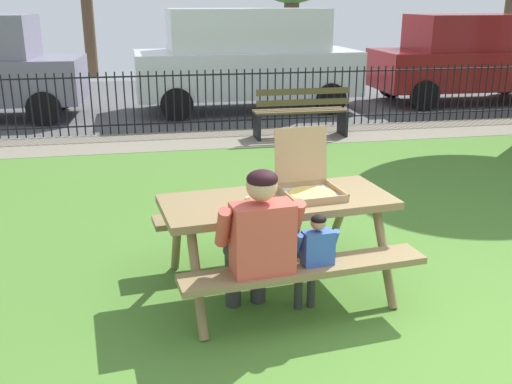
{
  "coord_description": "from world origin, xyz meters",
  "views": [
    {
      "loc": [
        -2.06,
        -2.87,
        2.24
      ],
      "look_at": [
        -1.18,
        1.56,
        0.75
      ],
      "focal_mm": 40.9,
      "sensor_mm": 36.0,
      "label": 1
    }
  ],
  "objects_px": {
    "pizza_slice_on_table": "(261,200)",
    "park_bench_center": "(301,113)",
    "child_at_table": "(314,255)",
    "pizza_box_open": "(308,182)",
    "adult_at_table": "(258,240)",
    "parked_car_left": "(247,58)",
    "picnic_table_foreground": "(277,219)",
    "parked_car_center": "(471,57)"
  },
  "relations": [
    {
      "from": "parked_car_center",
      "to": "park_bench_center",
      "type": "bearing_deg",
      "value": -149.73
    },
    {
      "from": "pizza_box_open",
      "to": "child_at_table",
      "type": "distance_m",
      "value": 0.71
    },
    {
      "from": "pizza_slice_on_table",
      "to": "child_at_table",
      "type": "relative_size",
      "value": 0.33
    },
    {
      "from": "picnic_table_foreground",
      "to": "adult_at_table",
      "type": "height_order",
      "value": "adult_at_table"
    },
    {
      "from": "parked_car_left",
      "to": "parked_car_center",
      "type": "bearing_deg",
      "value": 0.01
    },
    {
      "from": "parked_car_left",
      "to": "parked_car_center",
      "type": "relative_size",
      "value": 1.04
    },
    {
      "from": "child_at_table",
      "to": "park_bench_center",
      "type": "relative_size",
      "value": 0.52
    },
    {
      "from": "pizza_slice_on_table",
      "to": "park_bench_center",
      "type": "relative_size",
      "value": 0.17
    },
    {
      "from": "adult_at_table",
      "to": "park_bench_center",
      "type": "xyz_separation_m",
      "value": [
        1.92,
        5.82,
        -0.24
      ]
    },
    {
      "from": "park_bench_center",
      "to": "parked_car_center",
      "type": "distance_m",
      "value": 5.5
    },
    {
      "from": "picnic_table_foreground",
      "to": "parked_car_left",
      "type": "bearing_deg",
      "value": 81.25
    },
    {
      "from": "picnic_table_foreground",
      "to": "park_bench_center",
      "type": "bearing_deg",
      "value": 72.54
    },
    {
      "from": "picnic_table_foreground",
      "to": "pizza_box_open",
      "type": "height_order",
      "value": "pizza_box_open"
    },
    {
      "from": "picnic_table_foreground",
      "to": "pizza_slice_on_table",
      "type": "xyz_separation_m",
      "value": [
        -0.14,
        -0.04,
        0.18
      ]
    },
    {
      "from": "pizza_box_open",
      "to": "adult_at_table",
      "type": "xyz_separation_m",
      "value": [
        -0.53,
        -0.61,
        -0.21
      ]
    },
    {
      "from": "adult_at_table",
      "to": "park_bench_center",
      "type": "height_order",
      "value": "adult_at_table"
    },
    {
      "from": "parked_car_left",
      "to": "child_at_table",
      "type": "bearing_deg",
      "value": -97.25
    },
    {
      "from": "child_at_table",
      "to": "picnic_table_foreground",
      "type": "bearing_deg",
      "value": 106.02
    },
    {
      "from": "parked_car_left",
      "to": "parked_car_center",
      "type": "xyz_separation_m",
      "value": [
        5.15,
        0.0,
        -0.09
      ]
    },
    {
      "from": "child_at_table",
      "to": "parked_car_left",
      "type": "relative_size",
      "value": 0.18
    },
    {
      "from": "pizza_box_open",
      "to": "pizza_slice_on_table",
      "type": "distance_m",
      "value": 0.44
    },
    {
      "from": "pizza_box_open",
      "to": "park_bench_center",
      "type": "bearing_deg",
      "value": 75.01
    },
    {
      "from": "child_at_table",
      "to": "parked_car_center",
      "type": "xyz_separation_m",
      "value": [
        6.24,
        8.56,
        0.5
      ]
    },
    {
      "from": "picnic_table_foreground",
      "to": "child_at_table",
      "type": "xyz_separation_m",
      "value": [
        0.15,
        -0.52,
        -0.09
      ]
    },
    {
      "from": "picnic_table_foreground",
      "to": "park_bench_center",
      "type": "xyz_separation_m",
      "value": [
        1.66,
        5.29,
        -0.18
      ]
    },
    {
      "from": "picnic_table_foreground",
      "to": "adult_at_table",
      "type": "relative_size",
      "value": 1.63
    },
    {
      "from": "adult_at_table",
      "to": "parked_car_left",
      "type": "bearing_deg",
      "value": 80.08
    },
    {
      "from": "adult_at_table",
      "to": "child_at_table",
      "type": "xyz_separation_m",
      "value": [
        0.41,
        0.01,
        -0.15
      ]
    },
    {
      "from": "adult_at_table",
      "to": "parked_car_left",
      "type": "distance_m",
      "value": 8.72
    },
    {
      "from": "pizza_slice_on_table",
      "to": "parked_car_left",
      "type": "relative_size",
      "value": 0.06
    },
    {
      "from": "child_at_table",
      "to": "pizza_slice_on_table",
      "type": "bearing_deg",
      "value": 121.37
    },
    {
      "from": "picnic_table_foreground",
      "to": "pizza_slice_on_table",
      "type": "distance_m",
      "value": 0.23
    },
    {
      "from": "picnic_table_foreground",
      "to": "park_bench_center",
      "type": "height_order",
      "value": "park_bench_center"
    },
    {
      "from": "picnic_table_foreground",
      "to": "park_bench_center",
      "type": "relative_size",
      "value": 1.21
    },
    {
      "from": "adult_at_table",
      "to": "child_at_table",
      "type": "height_order",
      "value": "adult_at_table"
    },
    {
      "from": "picnic_table_foreground",
      "to": "pizza_box_open",
      "type": "bearing_deg",
      "value": 16.39
    },
    {
      "from": "pizza_box_open",
      "to": "park_bench_center",
      "type": "distance_m",
      "value": 5.41
    },
    {
      "from": "adult_at_table",
      "to": "pizza_slice_on_table",
      "type": "bearing_deg",
      "value": 76.36
    },
    {
      "from": "pizza_slice_on_table",
      "to": "park_bench_center",
      "type": "height_order",
      "value": "park_bench_center"
    },
    {
      "from": "pizza_slice_on_table",
      "to": "parked_car_center",
      "type": "distance_m",
      "value": 10.4
    },
    {
      "from": "parked_car_left",
      "to": "pizza_box_open",
      "type": "bearing_deg",
      "value": -96.94
    },
    {
      "from": "parked_car_left",
      "to": "parked_car_center",
      "type": "distance_m",
      "value": 5.15
    }
  ]
}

